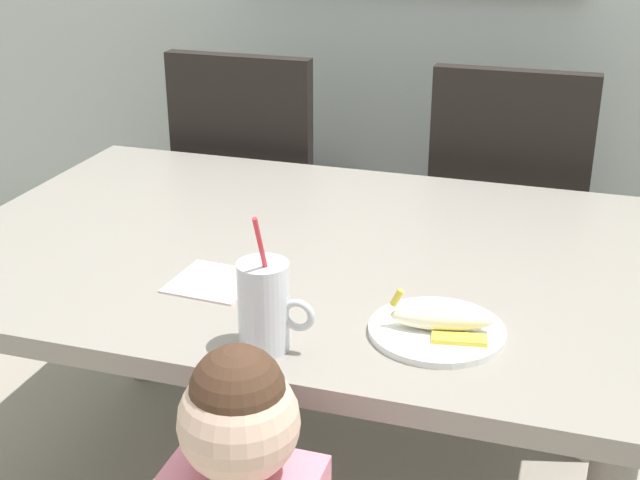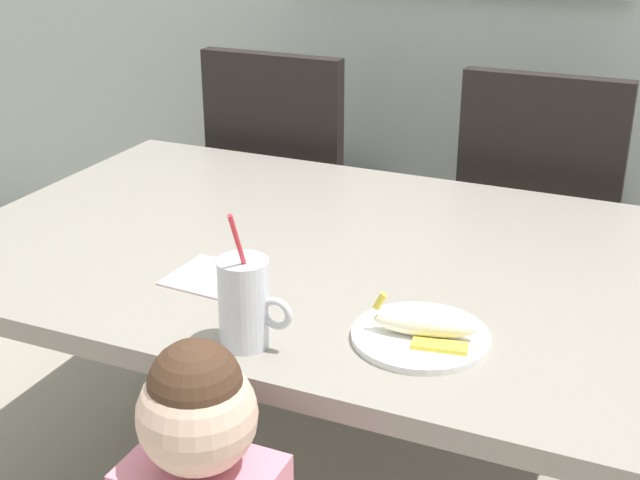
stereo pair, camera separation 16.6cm
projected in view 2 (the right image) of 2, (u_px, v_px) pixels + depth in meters
The scene contains 7 objects.
dining_table at pixel (303, 278), 1.84m from camera, with size 1.45×1.03×0.70m.
dining_chair_left at pixel (291, 185), 2.62m from camera, with size 0.44×0.45×0.96m.
dining_chair_right at pixel (541, 217), 2.37m from camera, with size 0.44×0.45×0.96m.
milk_cup at pixel (245, 307), 1.39m from camera, with size 0.13×0.09×0.25m.
snack_plate at pixel (420, 337), 1.43m from camera, with size 0.23×0.23×0.01m, color white.
peeled_banana at pixel (426, 325), 1.41m from camera, with size 0.17×0.12×0.07m.
paper_napkin at pixel (212, 277), 1.65m from camera, with size 0.15×0.15×0.00m, color silver.
Camera 2 is at (0.70, -1.51, 1.41)m, focal length 48.42 mm.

